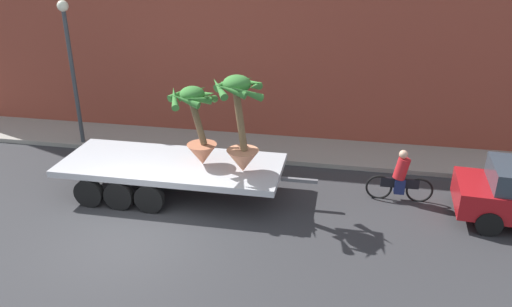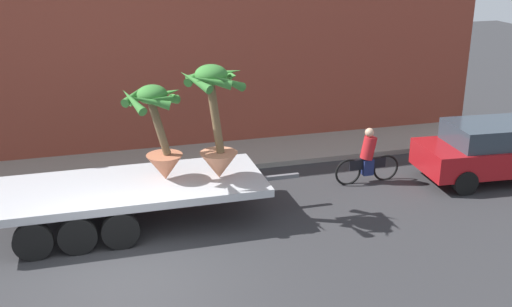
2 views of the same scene
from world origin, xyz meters
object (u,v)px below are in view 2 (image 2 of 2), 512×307
at_px(potted_palm_rear, 159,131).
at_px(flatbed_trailer, 115,194).
at_px(cyclist, 368,158).
at_px(potted_palm_middle, 216,120).
at_px(parked_car, 497,150).

bearing_deg(potted_palm_rear, flatbed_trailer, -177.47).
bearing_deg(potted_palm_rear, cyclist, 7.79).
bearing_deg(potted_palm_rear, potted_palm_middle, -11.29).
xyz_separation_m(potted_palm_middle, cyclist, (4.29, 1.01, -1.69)).
xyz_separation_m(potted_palm_rear, potted_palm_middle, (1.25, -0.25, 0.22)).
distance_m(cyclist, parked_car, 3.51).
distance_m(potted_palm_middle, parked_car, 7.88).
height_order(potted_palm_middle, parked_car, potted_palm_middle).
height_order(potted_palm_rear, parked_car, potted_palm_rear).
xyz_separation_m(potted_palm_middle, parked_car, (7.73, 0.30, -1.54)).
distance_m(flatbed_trailer, potted_palm_rear, 1.73).
distance_m(flatbed_trailer, parked_car, 10.03).
height_order(flatbed_trailer, potted_palm_middle, potted_palm_middle).
bearing_deg(cyclist, potted_palm_middle, -166.81).
height_order(potted_palm_rear, cyclist, potted_palm_rear).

